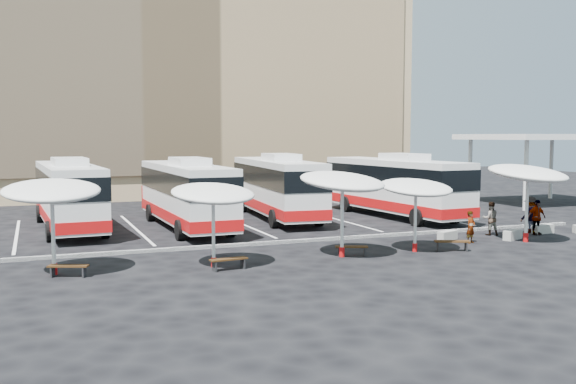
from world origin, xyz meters
name	(u,v)px	position (x,y,z in m)	size (l,w,h in m)	color
ground	(292,245)	(0.00, 0.00, 0.00)	(120.00, 120.00, 0.00)	black
sandstone_building	(160,53)	(0.00, 31.87, 12.63)	(42.00, 18.25, 29.60)	tan
service_canopy	(541,139)	(24.00, 10.00, 4.87)	(10.00, 8.00, 5.20)	silver
curb_divider	(288,242)	(0.00, 0.50, 0.07)	(34.00, 0.25, 0.15)	black
bay_lines	(240,223)	(0.00, 8.00, 0.01)	(24.15, 12.00, 0.01)	white
bus_0	(68,192)	(-9.37, 9.21, 2.01)	(3.33, 12.50, 3.93)	silver
bus_1	(185,192)	(-3.37, 7.32, 2.00)	(3.06, 12.40, 3.92)	silver
bus_2	(276,185)	(2.80, 9.47, 2.05)	(3.78, 12.82, 4.01)	silver
bus_3	(394,184)	(9.84, 7.31, 2.05)	(3.55, 12.77, 4.01)	silver
sunshade_0	(52,191)	(-10.50, -2.74, 3.07)	(3.51, 3.56, 3.61)	silver
sunshade_1	(213,194)	(-4.72, -3.61, 2.85)	(3.68, 3.72, 3.36)	silver
sunshade_2	(342,182)	(0.83, -3.53, 3.16)	(4.50, 4.53, 3.72)	silver
sunshade_3	(416,188)	(4.36, -3.62, 2.82)	(3.23, 3.27, 3.31)	silver
sunshade_4	(528,174)	(10.74, -3.36, 3.28)	(4.44, 4.48, 3.86)	silver
wood_bench_0	(68,268)	(-10.04, -3.37, 0.34)	(1.46, 0.89, 0.44)	black
wood_bench_1	(229,261)	(-4.33, -4.32, 0.34)	(1.49, 0.55, 0.45)	black
wood_bench_2	(352,248)	(1.32, -3.48, 0.32)	(1.41, 0.87, 0.42)	black
wood_bench_3	(452,243)	(5.95, -4.13, 0.36)	(1.56, 1.00, 0.47)	black
conc_bench_0	(447,235)	(7.62, -1.46, 0.22)	(1.15, 0.38, 0.43)	gray
conc_bench_1	(513,235)	(10.64, -2.58, 0.23)	(1.25, 0.42, 0.47)	gray
conc_bench_2	(543,229)	(13.48, -1.58, 0.23)	(1.23, 0.41, 0.46)	gray
passenger_0	(471,227)	(8.06, -2.65, 0.76)	(0.56, 0.36, 1.52)	black
passenger_1	(491,219)	(10.55, -1.05, 0.86)	(0.83, 0.65, 1.71)	black
passenger_2	(537,217)	(12.81, -1.81, 0.91)	(1.06, 0.44, 1.81)	black
passenger_3	(530,215)	(13.06, -1.09, 0.95)	(1.23, 0.70, 1.90)	black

